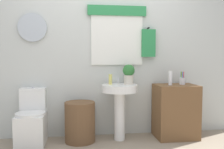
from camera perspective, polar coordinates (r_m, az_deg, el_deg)
The scene contains 10 objects.
back_wall at distance 3.64m, azimuth -1.98°, elevation 6.50°, with size 4.40×0.18×2.60m.
toilet at distance 3.52m, azimuth -17.97°, elevation -10.37°, with size 0.38×0.51×0.74m.
laundry_hamper at distance 3.44m, azimuth -7.40°, elevation -10.78°, with size 0.41×0.41×0.54m, color brown.
pedestal_sink at distance 3.42m, azimuth 1.74°, elevation -5.68°, with size 0.49×0.49×0.77m.
faucet at distance 3.51m, azimuth 1.43°, elevation -1.31°, with size 0.03×0.03×0.10m, color silver.
wooden_cabinet at distance 3.68m, azimuth 14.43°, elevation -8.17°, with size 0.57×0.44×0.76m, color brown.
soap_bottle at distance 3.42m, azimuth -0.37°, elevation -1.11°, with size 0.05×0.05×0.14m, color #DBD166.
potted_plant at distance 3.46m, azimuth 3.87°, elevation 0.28°, with size 0.17×0.17×0.27m.
lotion_bottle at distance 3.53m, azimuth 13.31°, elevation -0.81°, with size 0.05×0.05×0.20m, color white.
toothbrush_cup at distance 3.67m, azimuth 15.89°, elevation -1.39°, with size 0.08×0.08×0.19m.
Camera 1 is at (-0.37, -2.47, 1.16)m, focal length 39.65 mm.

